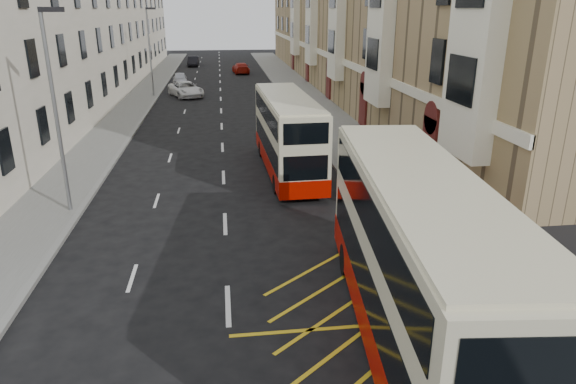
{
  "coord_description": "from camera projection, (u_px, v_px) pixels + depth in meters",
  "views": [
    {
      "loc": [
        0.07,
        -8.96,
        8.11
      ],
      "look_at": [
        2.32,
        8.37,
        1.82
      ],
      "focal_mm": 32.0,
      "sensor_mm": 36.0,
      "label": 1
    }
  ],
  "objects": [
    {
      "name": "terrace_right",
      "position": [
        363.0,
        14.0,
        52.69
      ],
      "size": [
        10.75,
        79.0,
        15.25
      ],
      "color": "#9A7F59",
      "rests_on": "ground"
    },
    {
      "name": "kerb_left",
      "position": [
        141.0,
        122.0,
        38.34
      ],
      "size": [
        0.25,
        120.0,
        0.15
      ],
      "primitive_type": "cube",
      "color": "gray",
      "rests_on": "ground"
    },
    {
      "name": "double_decker_front",
      "position": [
        416.0,
        262.0,
        12.48
      ],
      "size": [
        3.68,
        11.44,
        4.48
      ],
      "rotation": [
        0.0,
        0.0,
        -0.1
      ],
      "color": "beige",
      "rests_on": "ground"
    },
    {
      "name": "car_dark",
      "position": [
        193.0,
        61.0,
        75.24
      ],
      "size": [
        1.52,
        4.28,
        1.41
      ],
      "primitive_type": "imported",
      "rotation": [
        0.0,
        0.0,
        -0.01
      ],
      "color": "black",
      "rests_on": "ground"
    },
    {
      "name": "pavement_right",
      "position": [
        325.0,
        117.0,
        40.03
      ],
      "size": [
        4.0,
        120.0,
        0.15
      ],
      "primitive_type": "cube",
      "color": "slate",
      "rests_on": "ground"
    },
    {
      "name": "guard_railing",
      "position": [
        416.0,
        241.0,
        16.92
      ],
      "size": [
        0.06,
        6.56,
        1.01
      ],
      "color": "#AD0B0D",
      "rests_on": "pavement_right"
    },
    {
      "name": "pavement_left",
      "position": [
        120.0,
        122.0,
        38.16
      ],
      "size": [
        3.0,
        120.0,
        0.15
      ],
      "primitive_type": "cube",
      "color": "slate",
      "rests_on": "ground"
    },
    {
      "name": "car_silver",
      "position": [
        180.0,
        79.0,
        57.04
      ],
      "size": [
        1.86,
        4.03,
        1.34
      ],
      "primitive_type": "imported",
      "rotation": [
        0.0,
        0.0,
        0.07
      ],
      "color": "#B6B8BE",
      "rests_on": "ground"
    },
    {
      "name": "white_van",
      "position": [
        186.0,
        89.0,
        49.41
      ],
      "size": [
        4.01,
        5.62,
        1.42
      ],
      "primitive_type": "imported",
      "rotation": [
        0.0,
        0.0,
        0.36
      ],
      "color": "white",
      "rests_on": "ground"
    },
    {
      "name": "kerb_right",
      "position": [
        299.0,
        118.0,
        39.79
      ],
      "size": [
        0.25,
        120.0,
        0.15
      ],
      "primitive_type": "cube",
      "color": "gray",
      "rests_on": "ground"
    },
    {
      "name": "street_lamp_near",
      "position": [
        55.0,
        102.0,
        19.95
      ],
      "size": [
        0.93,
        0.18,
        8.0
      ],
      "color": "gray",
      "rests_on": "pavement_left"
    },
    {
      "name": "double_decker_rear",
      "position": [
        287.0,
        134.0,
        26.19
      ],
      "size": [
        2.56,
        10.01,
        3.97
      ],
      "rotation": [
        0.0,
        0.0,
        0.03
      ],
      "color": "beige",
      "rests_on": "ground"
    },
    {
      "name": "terrace_left",
      "position": [
        78.0,
        25.0,
        49.72
      ],
      "size": [
        9.18,
        79.0,
        13.25
      ],
      "color": "silver",
      "rests_on": "ground"
    },
    {
      "name": "car_red",
      "position": [
        241.0,
        68.0,
        66.96
      ],
      "size": [
        2.28,
        4.86,
        1.37
      ],
      "primitive_type": "imported",
      "rotation": [
        0.0,
        0.0,
        3.22
      ],
      "color": "#A61509",
      "rests_on": "ground"
    },
    {
      "name": "pedestrian_far",
      "position": [
        514.0,
        307.0,
        13.09
      ],
      "size": [
        0.98,
        0.74,
        1.54
      ],
      "primitive_type": "imported",
      "rotation": [
        0.0,
        0.0,
        2.68
      ],
      "color": "black",
      "rests_on": "pavement_right"
    },
    {
      "name": "street_lamp_far",
      "position": [
        150.0,
        47.0,
        47.95
      ],
      "size": [
        0.93,
        0.18,
        8.0
      ],
      "color": "gray",
      "rests_on": "pavement_left"
    },
    {
      "name": "road_markings",
      "position": [
        220.0,
        91.0,
        53.08
      ],
      "size": [
        10.0,
        110.0,
        0.01
      ],
      "primitive_type": null,
      "color": "silver",
      "rests_on": "ground"
    }
  ]
}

